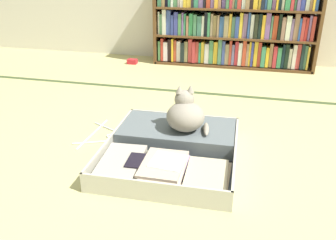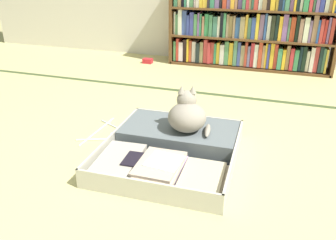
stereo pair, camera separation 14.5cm
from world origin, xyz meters
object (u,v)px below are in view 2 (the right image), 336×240
at_px(bookshelf, 251,25).
at_px(small_red_pouch, 148,61).
at_px(clothes_hanger, 103,132).
at_px(black_cat, 187,115).
at_px(open_suitcase, 171,147).

xyz_separation_m(bookshelf, small_red_pouch, (-1.03, -0.19, -0.40)).
bearing_deg(small_red_pouch, clothes_hanger, -78.28).
relative_size(black_cat, small_red_pouch, 2.90).
relative_size(black_cat, clothes_hanger, 0.68).
bearing_deg(black_cat, bookshelf, 85.97).
xyz_separation_m(open_suitcase, clothes_hanger, (-0.50, 0.12, -0.04)).
xyz_separation_m(open_suitcase, black_cat, (0.05, 0.13, 0.15)).
bearing_deg(clothes_hanger, small_red_pouch, 101.72).
height_order(bookshelf, small_red_pouch, bookshelf).
relative_size(open_suitcase, small_red_pouch, 8.21).
bearing_deg(clothes_hanger, black_cat, 0.30).
height_order(clothes_hanger, small_red_pouch, small_red_pouch).
xyz_separation_m(open_suitcase, small_red_pouch, (-0.85, 1.79, -0.02)).
bearing_deg(black_cat, open_suitcase, -113.40).
height_order(open_suitcase, clothes_hanger, open_suitcase).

